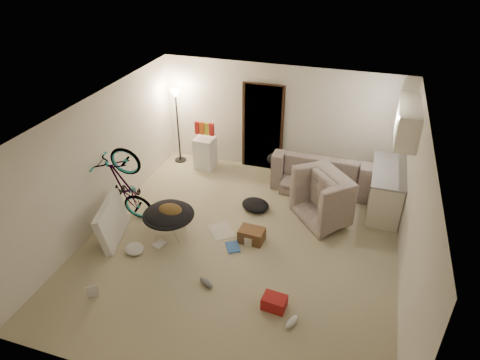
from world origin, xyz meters
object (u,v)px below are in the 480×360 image
(armchair, at_px, (338,200))
(drink_case_b, at_px, (274,302))
(bicycle, at_px, (128,201))
(tv_box, at_px, (112,221))
(mini_fridge, at_px, (205,153))
(drink_case_a, at_px, (252,235))
(kitchen_counter, at_px, (385,190))
(floor_lamp, at_px, (177,111))
(sofa, at_px, (321,175))
(juicer, at_px, (249,240))
(saucer_chair, at_px, (169,219))

(armchair, xyz_separation_m, drink_case_b, (-0.61, -2.72, -0.28))
(bicycle, relative_size, tv_box, 1.54)
(bicycle, height_order, mini_fridge, bicycle)
(drink_case_a, bearing_deg, kitchen_counter, 42.19)
(tv_box, bearing_deg, mini_fridge, 64.29)
(floor_lamp, distance_m, armchair, 4.23)
(drink_case_a, xyz_separation_m, drink_case_b, (0.78, -1.43, -0.03))
(drink_case_b, bearing_deg, sofa, 92.92)
(tv_box, bearing_deg, sofa, 26.72)
(juicer, bearing_deg, bicycle, 179.79)
(tv_box, bearing_deg, drink_case_b, -27.51)
(kitchen_counter, bearing_deg, tv_box, -152.06)
(floor_lamp, bearing_deg, drink_case_a, -44.02)
(kitchen_counter, relative_size, drink_case_b, 4.19)
(kitchen_counter, distance_m, armchair, 1.03)
(floor_lamp, xyz_separation_m, kitchen_counter, (4.83, -0.65, -0.87))
(kitchen_counter, distance_m, drink_case_a, 2.93)
(bicycle, relative_size, drink_case_a, 3.78)
(sofa, relative_size, juicer, 8.58)
(kitchen_counter, xyz_separation_m, tv_box, (-4.73, -2.51, -0.07))
(armchair, bearing_deg, floor_lamp, 32.65)
(sofa, relative_size, mini_fridge, 2.78)
(kitchen_counter, bearing_deg, saucer_chair, -150.16)
(floor_lamp, distance_m, mini_fridge, 1.18)
(armchair, distance_m, tv_box, 4.33)
(sofa, relative_size, armchair, 1.79)
(floor_lamp, bearing_deg, bicycle, -87.79)
(bicycle, bearing_deg, mini_fridge, -16.43)
(bicycle, xyz_separation_m, drink_case_a, (2.47, 0.11, -0.32))
(sofa, distance_m, drink_case_a, 2.46)
(armchair, height_order, drink_case_a, armchair)
(drink_case_a, bearing_deg, tv_box, -161.37)
(floor_lamp, distance_m, tv_box, 3.30)
(bicycle, xyz_separation_m, tv_box, (0.00, -0.57, -0.08))
(floor_lamp, bearing_deg, armchair, -16.75)
(floor_lamp, height_order, kitchen_counter, floor_lamp)
(mini_fridge, bearing_deg, drink_case_b, -53.27)
(saucer_chair, bearing_deg, armchair, 29.28)
(saucer_chair, relative_size, drink_case_a, 2.09)
(sofa, distance_m, armchair, 1.10)
(bicycle, bearing_deg, sofa, -57.47)
(bicycle, bearing_deg, armchair, -72.75)
(bicycle, distance_m, drink_case_a, 2.49)
(sofa, bearing_deg, saucer_chair, 47.45)
(drink_case_b, bearing_deg, juicer, 126.37)
(kitchen_counter, distance_m, tv_box, 5.35)
(sofa, height_order, armchair, armchair)
(armchair, distance_m, mini_fridge, 3.42)
(floor_lamp, height_order, mini_fridge, floor_lamp)
(floor_lamp, xyz_separation_m, bicycle, (0.10, -2.59, -0.86))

